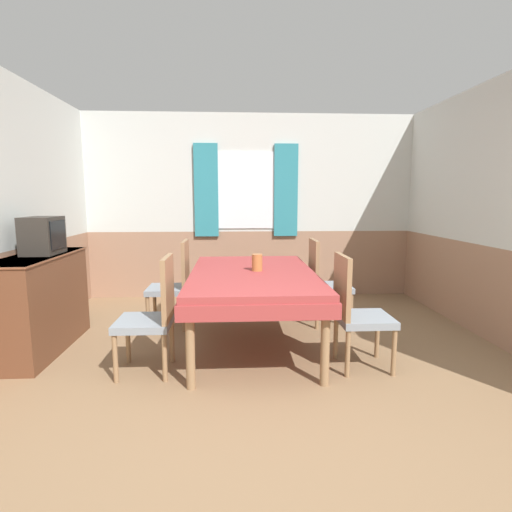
# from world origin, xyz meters

# --- Properties ---
(ground_plane) EXTENTS (16.00, 16.00, 0.00)m
(ground_plane) POSITION_xyz_m (0.00, 0.00, 0.00)
(ground_plane) COLOR #846647
(wall_back) EXTENTS (5.02, 0.09, 2.60)m
(wall_back) POSITION_xyz_m (-0.00, 3.73, 1.31)
(wall_back) COLOR silver
(wall_back) RESTS_ON ground_plane
(wall_left) EXTENTS (0.05, 4.11, 2.60)m
(wall_left) POSITION_xyz_m (-2.34, 1.86, 1.30)
(wall_left) COLOR silver
(wall_left) RESTS_ON ground_plane
(wall_right) EXTENTS (0.05, 4.11, 2.60)m
(wall_right) POSITION_xyz_m (2.34, 1.86, 1.30)
(wall_right) COLOR silver
(wall_right) RESTS_ON ground_plane
(dining_table) EXTENTS (1.21, 2.02, 0.73)m
(dining_table) POSITION_xyz_m (-0.07, 1.77, 0.63)
(dining_table) COLOR #9E3838
(dining_table) RESTS_ON ground_plane
(chair_right_far) EXTENTS (0.44, 0.44, 0.97)m
(chair_right_far) POSITION_xyz_m (0.78, 2.36, 0.51)
(chair_right_far) COLOR #93704C
(chair_right_far) RESTS_ON ground_plane
(chair_left_near) EXTENTS (0.44, 0.44, 0.97)m
(chair_left_near) POSITION_xyz_m (-0.91, 1.17, 0.51)
(chair_left_near) COLOR #93704C
(chair_left_near) RESTS_ON ground_plane
(chair_right_near) EXTENTS (0.44, 0.44, 0.97)m
(chair_right_near) POSITION_xyz_m (0.78, 1.17, 0.51)
(chair_right_near) COLOR #93704C
(chair_right_near) RESTS_ON ground_plane
(chair_left_far) EXTENTS (0.44, 0.44, 0.97)m
(chair_left_far) POSITION_xyz_m (-0.91, 2.36, 0.51)
(chair_left_far) COLOR #93704C
(chair_left_far) RESTS_ON ground_plane
(sideboard) EXTENTS (0.46, 1.28, 0.91)m
(sideboard) POSITION_xyz_m (-2.07, 1.71, 0.46)
(sideboard) COLOR brown
(sideboard) RESTS_ON ground_plane
(tv) EXTENTS (0.29, 0.39, 0.35)m
(tv) POSITION_xyz_m (-2.04, 1.81, 1.08)
(tv) COLOR #2D2823
(tv) RESTS_ON sideboard
(vase) EXTENTS (0.10, 0.10, 0.16)m
(vase) POSITION_xyz_m (-0.02, 1.79, 0.81)
(vase) COLOR #B26B38
(vase) RESTS_ON dining_table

